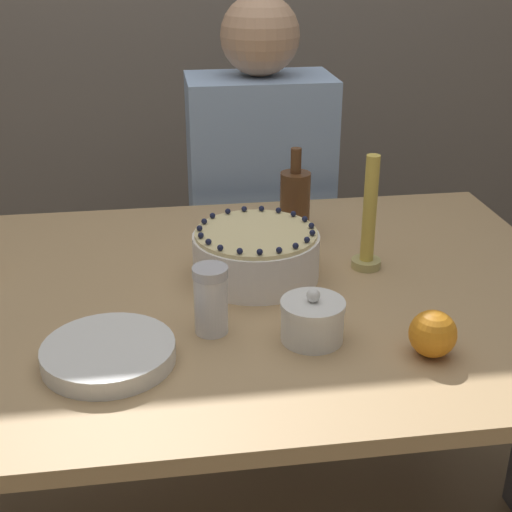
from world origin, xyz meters
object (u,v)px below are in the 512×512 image
object	(u,v)px
cake	(256,254)
sugar_bowl	(312,320)
bottle	(295,202)
sugar_shaker	(211,300)
person_man_blue_shirt	(260,240)
candle	(369,224)

from	to	relation	value
cake	sugar_bowl	bearing A→B (deg)	-76.68
bottle	sugar_bowl	bearing A→B (deg)	-97.33
cake	sugar_shaker	bearing A→B (deg)	-117.92
sugar_bowl	bottle	distance (m)	0.48
sugar_shaker	person_man_blue_shirt	world-z (taller)	person_man_blue_shirt
cake	sugar_bowl	size ratio (longest dim) A/B	2.29
cake	bottle	world-z (taller)	bottle
cake	bottle	distance (m)	0.25
sugar_bowl	person_man_blue_shirt	bearing A→B (deg)	87.38
bottle	person_man_blue_shirt	distance (m)	0.50
cake	person_man_blue_shirt	bearing A→B (deg)	80.86
sugar_bowl	candle	world-z (taller)	candle
sugar_shaker	bottle	bearing A→B (deg)	61.20
candle	sugar_shaker	bearing A→B (deg)	-147.87
candle	person_man_blue_shirt	bearing A→B (deg)	102.22
candle	sugar_bowl	bearing A→B (deg)	-123.11
cake	sugar_shaker	distance (m)	0.23
person_man_blue_shirt	sugar_bowl	bearing A→B (deg)	87.38
bottle	candle	bearing A→B (deg)	-60.55
cake	sugar_shaker	size ratio (longest dim) A/B	2.05
sugar_shaker	candle	distance (m)	0.41
sugar_shaker	person_man_blue_shirt	distance (m)	0.90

